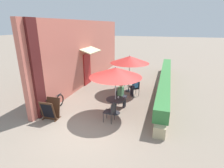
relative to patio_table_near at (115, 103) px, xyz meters
name	(u,v)px	position (x,y,z in m)	size (l,w,h in m)	color
ground_plane	(84,132)	(-0.70, -1.82, -0.54)	(120.00, 120.00, 0.00)	gray
cafe_facade_wall	(87,53)	(-3.24, 4.00, 1.55)	(0.98, 11.92, 4.20)	#C66B5B
planter_hedge	(165,81)	(2.05, 4.04, -0.01)	(0.60, 10.92, 1.01)	tan
patio_table_near	(115,103)	(0.00, 0.00, 0.00)	(0.86, 0.86, 0.72)	#28282D
patio_umbrella_near	(116,72)	(0.00, 0.00, 1.44)	(2.30, 2.30, 2.24)	#B7B7BC
cafe_chair_near_left	(120,97)	(-0.02, 0.77, -0.03)	(0.43, 0.43, 0.87)	#232328
seated_patron_near_left	(122,94)	(0.09, 0.76, 0.14)	(0.42, 0.36, 1.25)	#23232D
cafe_chair_near_right	(111,111)	(0.02, -0.77, -0.03)	(0.43, 0.43, 0.87)	#232328
coffee_cup_near	(118,97)	(0.09, 0.15, 0.22)	(0.07, 0.07, 0.09)	white
patio_table_mid	(129,83)	(-0.04, 3.01, 0.00)	(0.86, 0.86, 0.72)	#28282D
patio_umbrella_mid	(130,60)	(-0.04, 3.01, 1.44)	(2.30, 2.30, 2.24)	#B7B7BC
cafe_chair_mid_left	(136,87)	(0.50, 2.46, -0.03)	(0.56, 0.56, 0.87)	#232328
seated_patron_mid_left	(134,84)	(0.41, 2.39, 0.14)	(0.51, 0.50, 1.25)	#23232D
cafe_chair_mid_right	(123,80)	(-0.58, 3.56, -0.03)	(0.56, 0.56, 0.87)	#232328
bicycle_leaning	(53,104)	(-2.90, -0.68, -0.21)	(0.11, 1.69, 0.71)	black
menu_board	(51,109)	(-2.54, -1.32, -0.10)	(0.68, 0.66, 0.89)	#422819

